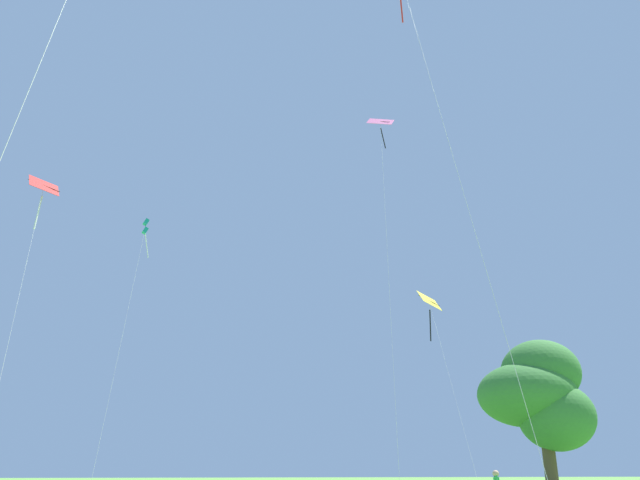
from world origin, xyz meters
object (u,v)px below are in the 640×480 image
Objects in this scene: kite_red_high at (41,197)px; kite_teal_box at (145,230)px; kite_yellow_diamond at (430,310)px; tree_right_cluster at (539,394)px; kite_pink_low at (381,133)px.

kite_red_high is 9.69m from kite_teal_box.
kite_teal_box is (5.00, 8.13, 1.70)m from kite_red_high.
kite_teal_box is (-23.13, -5.83, 2.75)m from kite_yellow_diamond.
kite_teal_box is at bearing 58.41° from kite_red_high.
kite_red_high is at bearing -121.59° from kite_teal_box.
kite_red_high is at bearing -153.61° from kite_yellow_diamond.
tree_right_cluster is (23.64, -7.27, -10.41)m from kite_red_high.
kite_teal_box is 2.43× the size of tree_right_cluster.
kite_red_high reaches higher than kite_yellow_diamond.
kite_red_high is at bearing -167.63° from kite_pink_low.
kite_pink_low is 23.31m from tree_right_cluster.
kite_pink_low is 23.51m from kite_red_high.
kite_yellow_diamond reaches higher than tree_right_cluster.
kite_teal_box is 27.05m from tree_right_cluster.
tree_right_cluster is (2.62, -11.89, -19.88)m from kite_pink_low.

